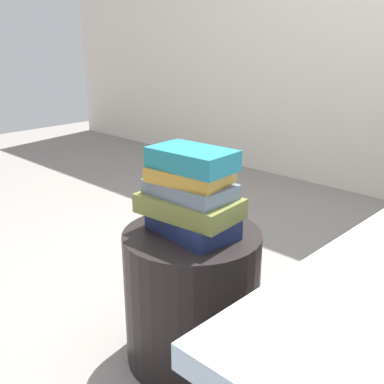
# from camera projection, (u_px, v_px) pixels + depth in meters

# --- Properties ---
(ground_plane) EXTENTS (8.00, 8.00, 0.00)m
(ground_plane) POSITION_uv_depth(u_px,v_px,m) (192.00, 353.00, 1.53)
(ground_plane) COLOR gray
(side_table) EXTENTS (0.43, 0.43, 0.44)m
(side_table) POSITION_uv_depth(u_px,v_px,m) (192.00, 296.00, 1.46)
(side_table) COLOR black
(side_table) RESTS_ON ground_plane
(book_navy) EXTENTS (0.28, 0.19, 0.06)m
(book_navy) POSITION_uv_depth(u_px,v_px,m) (192.00, 224.00, 1.38)
(book_navy) COLOR #19234C
(book_navy) RESTS_ON side_table
(book_olive) EXTENTS (0.31, 0.21, 0.06)m
(book_olive) POSITION_uv_depth(u_px,v_px,m) (189.00, 206.00, 1.36)
(book_olive) COLOR olive
(book_olive) RESTS_ON book_navy
(book_slate) EXTENTS (0.26, 0.17, 0.04)m
(book_slate) POSITION_uv_depth(u_px,v_px,m) (189.00, 189.00, 1.35)
(book_slate) COLOR slate
(book_slate) RESTS_ON book_olive
(book_ochre) EXTENTS (0.25, 0.19, 0.04)m
(book_ochre) POSITION_uv_depth(u_px,v_px,m) (189.00, 175.00, 1.34)
(book_ochre) COLOR #B7842D
(book_ochre) RESTS_ON book_slate
(book_teal) EXTENTS (0.25, 0.17, 0.06)m
(book_teal) POSITION_uv_depth(u_px,v_px,m) (190.00, 159.00, 1.32)
(book_teal) COLOR #1E727F
(book_teal) RESTS_ON book_ochre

